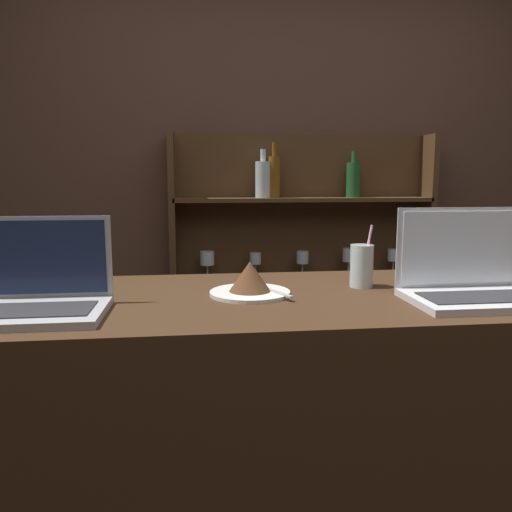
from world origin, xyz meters
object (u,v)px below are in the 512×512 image
laptop_far (472,280)px  cake_plate (250,282)px  laptop_near (32,294)px  water_glass (362,266)px

laptop_far → cake_plate: 0.56m
laptop_far → cake_plate: size_ratio=1.60×
laptop_near → cake_plate: (0.51, 0.12, -0.01)m
cake_plate → laptop_near: bearing=-166.7°
laptop_near → laptop_far: (1.06, -0.00, 0.01)m
laptop_near → water_glass: (0.84, 0.18, 0.02)m
laptop_far → cake_plate: (-0.55, 0.12, -0.01)m
laptop_near → cake_plate: laptop_near is taller
laptop_near → laptop_far: size_ratio=0.98×
laptop_near → laptop_far: 1.06m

